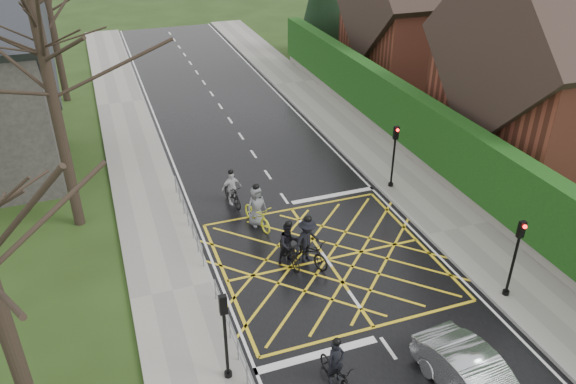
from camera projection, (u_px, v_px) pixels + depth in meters
ground at (327, 260)px, 21.93m from camera, size 120.00×120.00×0.00m
road at (327, 259)px, 21.93m from camera, size 9.00×80.00×0.01m
sidewalk_right at (458, 229)px, 23.64m from camera, size 3.00×80.00×0.15m
sidewalk_left at (173, 292)px, 20.14m from camera, size 3.00×80.00×0.15m
stone_wall at (420, 158)px, 28.92m from camera, size 0.50×38.00×0.70m
hedge at (424, 127)px, 28.05m from camera, size 0.90×38.00×2.80m
house_far at (423, 18)px, 38.79m from camera, size 9.80×8.80×10.30m
tree_near at (40, 39)px, 20.28m from camera, size 9.24×9.24×11.44m
railing_south at (233, 334)px, 17.32m from camera, size 0.05×5.04×1.03m
railing_north at (187, 213)px, 23.45m from camera, size 0.05×6.04×1.03m
traffic_light_ne at (394, 157)px, 26.02m from camera, size 0.24×0.31×3.21m
traffic_light_se at (514, 260)px, 19.16m from camera, size 0.24×0.31×3.21m
traffic_light_sw at (226, 338)px, 15.94m from camera, size 0.24×0.31×3.21m
cyclist_rear at (336, 369)px, 16.40m from camera, size 0.87×1.80×1.68m
cyclist_back at (289, 247)px, 21.41m from camera, size 0.89×1.93×1.90m
cyclist_mid at (308, 245)px, 21.47m from camera, size 1.51×2.23×2.06m
cyclist_front at (232, 192)px, 25.28m from camera, size 0.99×1.80×1.74m
cyclist_lead at (257, 211)px, 23.73m from camera, size 1.18×2.16×1.99m
car at (477, 383)px, 15.76m from camera, size 1.94×4.41×1.41m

